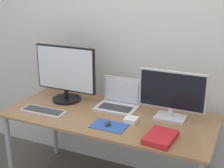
{
  "coord_description": "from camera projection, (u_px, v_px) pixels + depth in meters",
  "views": [
    {
      "loc": [
        0.94,
        -1.62,
        1.69
      ],
      "look_at": [
        0.0,
        0.41,
        0.94
      ],
      "focal_mm": 50.0,
      "sensor_mm": 36.0,
      "label": 1
    }
  ],
  "objects": [
    {
      "name": "book",
      "position": [
        161.0,
        137.0,
        2.01
      ],
      "size": [
        0.19,
        0.25,
        0.04
      ],
      "color": "red",
      "rests_on": "desk"
    },
    {
      "name": "mousepad",
      "position": [
        109.0,
        126.0,
        2.2
      ],
      "size": [
        0.25,
        0.16,
        0.0
      ],
      "color": "#2D519E",
      "rests_on": "desk"
    },
    {
      "name": "power_brick",
      "position": [
        131.0,
        120.0,
        2.26
      ],
      "size": [
        0.09,
        0.09,
        0.03
      ],
      "color": "white",
      "rests_on": "desk"
    },
    {
      "name": "monitor_right",
      "position": [
        172.0,
        95.0,
        2.26
      ],
      "size": [
        0.49,
        0.16,
        0.37
      ],
      "color": "silver",
      "rests_on": "desk"
    },
    {
      "name": "keyboard",
      "position": [
        43.0,
        111.0,
        2.43
      ],
      "size": [
        0.36,
        0.14,
        0.02
      ],
      "color": "silver",
      "rests_on": "desk"
    },
    {
      "name": "desk",
      "position": [
        109.0,
        123.0,
        2.42
      ],
      "size": [
        1.61,
        0.73,
        0.7
      ],
      "color": "olive",
      "rests_on": "ground_plane"
    },
    {
      "name": "wall_back",
      "position": [
        131.0,
        35.0,
        2.6
      ],
      "size": [
        7.0,
        0.05,
        2.5
      ],
      "color": "silver",
      "rests_on": "ground_plane"
    },
    {
      "name": "laptop",
      "position": [
        119.0,
        100.0,
        2.51
      ],
      "size": [
        0.32,
        0.23,
        0.23
      ],
      "color": "silver",
      "rests_on": "desk"
    },
    {
      "name": "mouse",
      "position": [
        108.0,
        123.0,
        2.2
      ],
      "size": [
        0.04,
        0.06,
        0.03
      ],
      "color": "#333333",
      "rests_on": "mousepad"
    },
    {
      "name": "monitor_left",
      "position": [
        66.0,
        74.0,
        2.61
      ],
      "size": [
        0.55,
        0.24,
        0.47
      ],
      "color": "black",
      "rests_on": "desk"
    }
  ]
}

